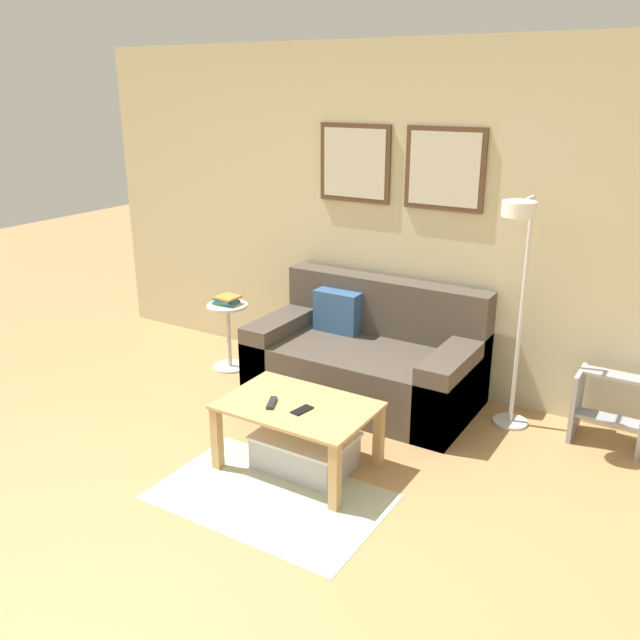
# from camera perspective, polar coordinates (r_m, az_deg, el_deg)

# --- Properties ---
(ground_plane) EXTENTS (16.00, 16.00, 0.00)m
(ground_plane) POSITION_cam_1_polar(r_m,az_deg,el_deg) (3.57, -16.04, -20.54)
(ground_plane) COLOR tan
(wall_back) EXTENTS (5.60, 0.09, 2.55)m
(wall_back) POSITION_cam_1_polar(r_m,az_deg,el_deg) (5.18, 6.39, 8.51)
(wall_back) COLOR #C6BC93
(wall_back) RESTS_ON ground_plane
(area_rug) EXTENTS (1.30, 0.83, 0.01)m
(area_rug) POSITION_cam_1_polar(r_m,az_deg,el_deg) (4.02, -4.22, -14.60)
(area_rug) COLOR #B2B79E
(area_rug) RESTS_ON ground_plane
(couch) EXTENTS (1.64, 0.89, 0.86)m
(couch) POSITION_cam_1_polar(r_m,az_deg,el_deg) (5.06, 3.92, -3.43)
(couch) COLOR #4C4238
(couch) RESTS_ON ground_plane
(coffee_table) EXTENTS (0.91, 0.61, 0.43)m
(coffee_table) POSITION_cam_1_polar(r_m,az_deg,el_deg) (4.12, -1.89, -8.06)
(coffee_table) COLOR tan
(coffee_table) RESTS_ON ground_plane
(storage_bin) EXTENTS (0.58, 0.43, 0.22)m
(storage_bin) POSITION_cam_1_polar(r_m,az_deg,el_deg) (4.24, -1.27, -10.92)
(storage_bin) COLOR #B2B2B7
(storage_bin) RESTS_ON ground_plane
(floor_lamp) EXTENTS (0.24, 0.53, 1.59)m
(floor_lamp) POSITION_cam_1_polar(r_m,az_deg,el_deg) (4.40, 16.32, 3.64)
(floor_lamp) COLOR silver
(floor_lamp) RESTS_ON ground_plane
(side_table) EXTENTS (0.33, 0.33, 0.55)m
(side_table) POSITION_cam_1_polar(r_m,az_deg,el_deg) (5.60, -7.72, -0.86)
(side_table) COLOR silver
(side_table) RESTS_ON ground_plane
(book_stack) EXTENTS (0.21, 0.17, 0.07)m
(book_stack) POSITION_cam_1_polar(r_m,az_deg,el_deg) (5.53, -7.88, 1.67)
(book_stack) COLOR #387F4C
(book_stack) RESTS_ON side_table
(remote_control) EXTENTS (0.10, 0.15, 0.02)m
(remote_control) POSITION_cam_1_polar(r_m,az_deg,el_deg) (4.09, -4.07, -6.99)
(remote_control) COLOR #232328
(remote_control) RESTS_ON coffee_table
(cell_phone) EXTENTS (0.09, 0.15, 0.01)m
(cell_phone) POSITION_cam_1_polar(r_m,az_deg,el_deg) (4.01, -1.52, -7.59)
(cell_phone) COLOR black
(cell_phone) RESTS_ON coffee_table
(step_stool) EXTENTS (0.45, 0.30, 0.47)m
(step_stool) POSITION_cam_1_polar(r_m,az_deg,el_deg) (4.81, 23.26, -6.80)
(step_stool) COLOR #99999E
(step_stool) RESTS_ON ground_plane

